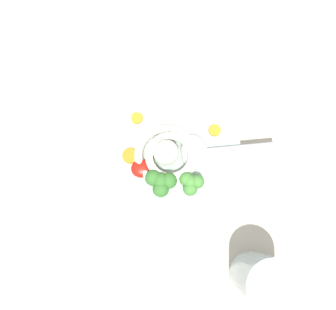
# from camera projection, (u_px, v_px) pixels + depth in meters

# --- Properties ---
(table_slab) EXTENTS (1.17, 1.17, 0.04)m
(table_slab) POSITION_uv_depth(u_px,v_px,m) (182.00, 154.00, 0.58)
(table_slab) COLOR #BCB29E
(table_slab) RESTS_ON ground
(soup_bowl) EXTENTS (0.25, 0.25, 0.05)m
(soup_bowl) POSITION_uv_depth(u_px,v_px,m) (168.00, 158.00, 0.54)
(soup_bowl) COLOR #9EB2A3
(soup_bowl) RESTS_ON table_slab
(noodle_pile) EXTENTS (0.12, 0.11, 0.05)m
(noodle_pile) POSITION_uv_depth(u_px,v_px,m) (167.00, 155.00, 0.50)
(noodle_pile) COLOR silver
(noodle_pile) RESTS_ON soup_bowl
(soup_spoon) EXTENTS (0.17, 0.06, 0.02)m
(soup_spoon) POSITION_uv_depth(u_px,v_px,m) (203.00, 151.00, 0.51)
(soup_spoon) COLOR #B7B7BC
(soup_spoon) RESTS_ON soup_bowl
(chili_sauce_dollop) EXTENTS (0.03, 0.03, 0.02)m
(chili_sauce_dollop) POSITION_uv_depth(u_px,v_px,m) (141.00, 168.00, 0.50)
(chili_sauce_dollop) COLOR #B2190F
(chili_sauce_dollop) RESTS_ON soup_bowl
(broccoli_floret_front) EXTENTS (0.05, 0.04, 0.04)m
(broccoli_floret_front) POSITION_uv_depth(u_px,v_px,m) (161.00, 182.00, 0.48)
(broccoli_floret_front) COLOR #7A9E60
(broccoli_floret_front) RESTS_ON soup_bowl
(broccoli_floret_center) EXTENTS (0.04, 0.04, 0.03)m
(broccoli_floret_center) POSITION_uv_depth(u_px,v_px,m) (190.00, 183.00, 0.48)
(broccoli_floret_center) COLOR #7A9E60
(broccoli_floret_center) RESTS_ON soup_bowl
(carrot_slice_far) EXTENTS (0.03, 0.03, 0.01)m
(carrot_slice_far) POSITION_uv_depth(u_px,v_px,m) (130.00, 156.00, 0.51)
(carrot_slice_far) COLOR orange
(carrot_slice_far) RESTS_ON soup_bowl
(carrot_slice_beside_noodles) EXTENTS (0.02, 0.02, 0.00)m
(carrot_slice_beside_noodles) POSITION_uv_depth(u_px,v_px,m) (137.00, 118.00, 0.52)
(carrot_slice_beside_noodles) COLOR orange
(carrot_slice_beside_noodles) RESTS_ON soup_bowl
(carrot_slice_extra_a) EXTENTS (0.02, 0.02, 0.00)m
(carrot_slice_extra_a) POSITION_uv_depth(u_px,v_px,m) (215.00, 130.00, 0.52)
(carrot_slice_extra_a) COLOR orange
(carrot_slice_extra_a) RESTS_ON soup_bowl
(drinking_glass) EXTENTS (0.08, 0.08, 0.12)m
(drinking_glass) POSITION_uv_depth(u_px,v_px,m) (262.00, 281.00, 0.46)
(drinking_glass) COLOR silver
(drinking_glass) RESTS_ON table_slab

